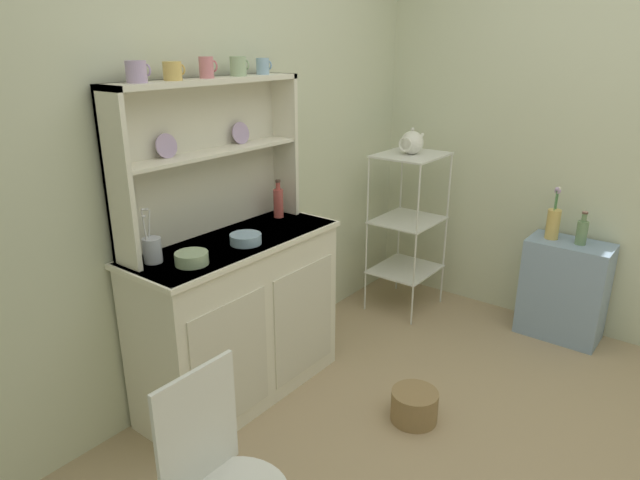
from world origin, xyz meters
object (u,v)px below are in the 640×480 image
(floor_basket, at_px, (414,406))
(flower_vase, at_px, (553,222))
(bakers_rack, at_px, (408,214))
(oil_bottle, at_px, (582,231))
(bowl_mixing_large, at_px, (192,258))
(hutch_shelf_unit, at_px, (206,147))
(wire_chair, at_px, (218,474))
(jam_bottle, at_px, (278,202))
(cup_lilac_0, at_px, (137,72))
(hutch_cabinet, at_px, (239,318))
(utensil_jar, at_px, (152,249))
(porcelain_teapot, at_px, (412,142))
(side_shelf_blue, at_px, (564,290))

(floor_basket, bearing_deg, flower_vase, -8.19)
(bakers_rack, distance_m, oil_bottle, 1.06)
(bakers_rack, relative_size, bowl_mixing_large, 7.45)
(hutch_shelf_unit, relative_size, wire_chair, 1.23)
(jam_bottle, bearing_deg, bakers_rack, -13.50)
(bakers_rack, xyz_separation_m, cup_lilac_0, (-1.79, 0.28, 0.98))
(hutch_cabinet, relative_size, jam_bottle, 5.42)
(wire_chair, bearing_deg, oil_bottle, -11.03)
(wire_chair, height_order, utensil_jar, utensil_jar)
(bowl_mixing_large, height_order, jam_bottle, jam_bottle)
(wire_chair, bearing_deg, hutch_shelf_unit, 45.75)
(hutch_shelf_unit, bearing_deg, oil_bottle, -39.10)
(wire_chair, relative_size, flower_vase, 2.60)
(flower_vase, bearing_deg, cup_lilac_0, 150.67)
(bowl_mixing_large, xyz_separation_m, jam_bottle, (0.74, 0.16, 0.06))
(bowl_mixing_large, relative_size, jam_bottle, 0.70)
(hutch_shelf_unit, relative_size, cup_lilac_0, 10.73)
(hutch_cabinet, distance_m, cup_lilac_0, 1.27)
(bakers_rack, height_order, porcelain_teapot, porcelain_teapot)
(floor_basket, xyz_separation_m, jam_bottle, (0.06, 0.92, 0.86))
(bowl_mixing_large, bearing_deg, utensil_jar, 120.04)
(utensil_jar, height_order, oil_bottle, utensil_jar)
(hutch_cabinet, xyz_separation_m, wire_chair, (-0.87, -0.79, 0.08))
(hutch_cabinet, bearing_deg, hutch_shelf_unit, 90.00)
(porcelain_teapot, relative_size, oil_bottle, 1.18)
(bakers_rack, relative_size, utensil_jar, 4.32)
(cup_lilac_0, height_order, utensil_jar, cup_lilac_0)
(utensil_jar, bearing_deg, hutch_shelf_unit, 11.85)
(utensil_jar, bearing_deg, porcelain_teapot, -7.28)
(floor_basket, bearing_deg, hutch_shelf_unit, 109.50)
(wire_chair, distance_m, porcelain_teapot, 2.46)
(bowl_mixing_large, distance_m, flower_vase, 2.21)
(bowl_mixing_large, bearing_deg, hutch_shelf_unit, 36.14)
(floor_basket, bearing_deg, cup_lilac_0, 127.06)
(floor_basket, distance_m, flower_vase, 1.48)
(floor_basket, distance_m, bowl_mixing_large, 1.30)
(bakers_rack, xyz_separation_m, oil_bottle, (0.24, -1.03, 0.03))
(wire_chair, xyz_separation_m, flower_vase, (2.53, -0.23, 0.21))
(bakers_rack, bearing_deg, wire_chair, -164.52)
(side_shelf_blue, distance_m, floor_basket, 1.37)
(side_shelf_blue, bearing_deg, oil_bottle, -90.00)
(jam_bottle, distance_m, porcelain_teapot, 1.06)
(porcelain_teapot, bearing_deg, side_shelf_blue, -76.25)
(wire_chair, height_order, porcelain_teapot, porcelain_teapot)
(hutch_cabinet, xyz_separation_m, porcelain_teapot, (1.42, -0.16, 0.71))
(bakers_rack, height_order, bowl_mixing_large, bakers_rack)
(floor_basket, distance_m, utensil_jar, 1.46)
(hutch_shelf_unit, relative_size, oil_bottle, 5.18)
(wire_chair, relative_size, porcelain_teapot, 3.57)
(porcelain_teapot, distance_m, oil_bottle, 1.15)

